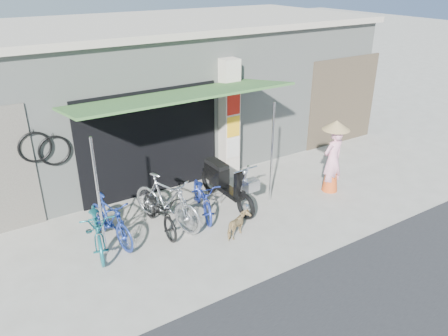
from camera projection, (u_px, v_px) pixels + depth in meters
ground at (257, 226)px, 9.15m from camera, size 80.00×80.00×0.00m
bicycle_shop at (153, 88)px, 12.29m from camera, size 12.30×5.30×3.66m
shop_pillar at (229, 120)px, 10.81m from camera, size 0.42×0.44×3.00m
awning at (179, 98)px, 8.91m from camera, size 4.60×1.88×2.72m
neighbour_right at (343, 101)px, 13.02m from camera, size 2.60×0.06×2.60m
bike_teal at (97, 227)px, 8.26m from camera, size 0.95×1.84×0.92m
bike_blue at (110, 220)px, 8.45m from camera, size 0.74×1.67×0.97m
bike_black at (159, 211)px, 8.88m from camera, size 0.58×1.61×0.84m
bike_silver at (166, 201)px, 8.96m from camera, size 1.12×1.94×1.12m
bike_navy at (203, 196)px, 9.46m from camera, size 1.00×1.71×0.85m
street_dog at (238, 225)px, 8.69m from camera, size 0.67×0.52×0.51m
moped at (225, 183)px, 9.80m from camera, size 0.59×2.07×1.17m
nun at (333, 157)px, 10.26m from camera, size 0.64×0.64×1.78m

